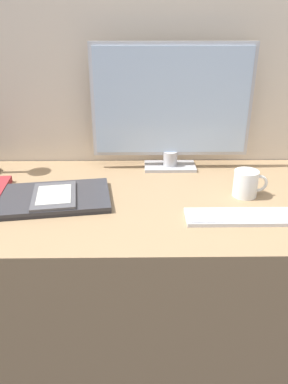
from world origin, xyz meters
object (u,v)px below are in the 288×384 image
object	(u,v)px
monitor	(172,106)
ereader	(54,196)
keyboard	(241,217)
coffee_mug	(246,183)
laptop	(56,198)

from	to	relation	value
monitor	ereader	size ratio (longest dim) A/B	2.77
keyboard	coffee_mug	world-z (taller)	coffee_mug
keyboard	laptop	bearing A→B (deg)	167.49
monitor	coffee_mug	bearing A→B (deg)	-48.14
ereader	coffee_mug	xyz separation A→B (m)	(0.63, 0.04, 0.02)
laptop	ereader	bearing A→B (deg)	-89.99
ereader	coffee_mug	bearing A→B (deg)	4.03
ereader	laptop	bearing A→B (deg)	90.01
monitor	coffee_mug	world-z (taller)	monitor
monitor	laptop	distance (m)	0.55
laptop	coffee_mug	bearing A→B (deg)	2.72
coffee_mug	monitor	bearing A→B (deg)	131.86
laptop	coffee_mug	size ratio (longest dim) A/B	3.31
keyboard	laptop	size ratio (longest dim) A/B	0.88
ereader	coffee_mug	distance (m)	0.63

